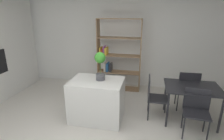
# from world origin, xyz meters

# --- Properties ---
(back_partition) EXTENTS (7.01, 0.06, 2.65)m
(back_partition) POSITION_xyz_m (0.00, 2.85, 1.33)
(back_partition) COLOR white
(back_partition) RESTS_ON ground_plane
(kitchen_island) EXTENTS (1.10, 0.79, 0.89)m
(kitchen_island) POSITION_xyz_m (-0.16, 0.75, 0.44)
(kitchen_island) COLOR silver
(kitchen_island) RESTS_ON ground_plane
(potted_plant_on_island) EXTENTS (0.23, 0.23, 0.59)m
(potted_plant_on_island) POSITION_xyz_m (-0.09, 0.81, 1.25)
(potted_plant_on_island) COLOR #4C4C51
(potted_plant_on_island) RESTS_ON kitchen_island
(open_bookshelf) EXTENTS (1.25, 0.34, 2.07)m
(open_bookshelf) POSITION_xyz_m (-0.08, 2.45, 0.96)
(open_bookshelf) COLOR #997551
(open_bookshelf) RESTS_ON ground_plane
(dining_table) EXTENTS (1.09, 0.81, 0.79)m
(dining_table) POSITION_xyz_m (1.79, 1.07, 0.70)
(dining_table) COLOR #232328
(dining_table) RESTS_ON ground_plane
(dining_chair_near) EXTENTS (0.50, 0.47, 0.89)m
(dining_chair_near) POSITION_xyz_m (1.80, 0.64, 0.55)
(dining_chair_near) COLOR #232328
(dining_chair_near) RESTS_ON ground_plane
(dining_chair_far) EXTENTS (0.46, 0.42, 0.97)m
(dining_chair_far) POSITION_xyz_m (1.79, 1.50, 0.58)
(dining_chair_far) COLOR #232328
(dining_chair_far) RESTS_ON ground_plane
(dining_chair_island_side) EXTENTS (0.45, 0.45, 0.93)m
(dining_chair_island_side) POSITION_xyz_m (1.02, 1.07, 0.55)
(dining_chair_island_side) COLOR #232328
(dining_chair_island_side) RESTS_ON ground_plane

